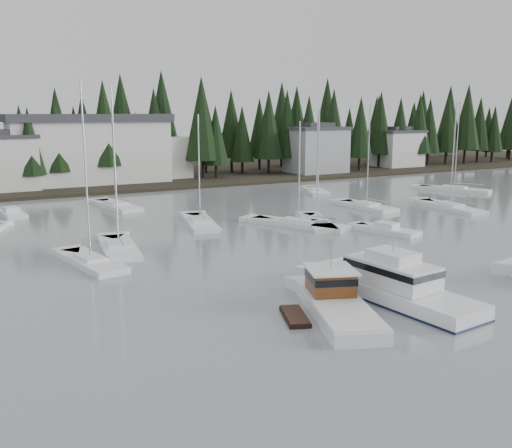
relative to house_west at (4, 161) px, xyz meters
The scene contains 20 objects.
far_shore_land 25.88m from the house_west, 45.00° to the left, with size 240.00×54.00×1.00m, color black.
conifer_treeline 19.87m from the house_west, 21.25° to the left, with size 200.00×22.00×20.00m, color black, non-canonical shape.
house_west is the anchor object (origin of this frame).
house_east_a 54.01m from the house_west, ahead, with size 10.60×8.48×9.25m.
house_east_b 76.01m from the house_west, ahead, with size 9.54×7.42×8.25m.
harbor_inn 15.45m from the house_west, 12.52° to the left, with size 29.50×11.50×10.90m.
lobster_boat_brown 65.72m from the house_west, 79.37° to the right, with size 6.66×9.81×4.60m.
cabin_cruiser_center 66.61m from the house_west, 75.22° to the right, with size 4.62×11.60×4.86m.
sailboat_0 52.32m from the house_west, 43.33° to the right, with size 3.23×8.82×13.23m.
sailboat_1 45.79m from the house_west, 28.33° to the right, with size 5.60×8.48×12.41m.
sailboat_5 62.26m from the house_west, 41.34° to the right, with size 4.11×10.93×13.33m.
sailboat_6 49.55m from the house_west, 57.47° to the right, with size 5.81×9.59×12.49m.
sailboat_7 23.65m from the house_west, 62.34° to the right, with size 4.29×10.08×11.70m.
sailboat_8 66.78m from the house_west, 26.42° to the right, with size 6.95×10.47×13.80m.
sailboat_9 43.40m from the house_west, 83.24° to the right, with size 4.02×9.19×14.33m.
sailboat_10 39.29m from the house_west, 66.35° to the right, with size 4.91×9.95×12.03m.
sailboat_12 46.70m from the house_west, 87.64° to the right, with size 4.08×9.01×14.53m.
sailboat_13 48.19m from the house_west, 59.43° to the right, with size 7.33×10.77×11.36m.
runabout_1 57.03m from the house_west, 57.72° to the right, with size 3.99×7.03×1.42m.
runabout_3 21.04m from the house_west, 93.51° to the right, with size 2.91×6.28×1.42m.
Camera 1 is at (-25.21, -11.41, 11.72)m, focal length 40.00 mm.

